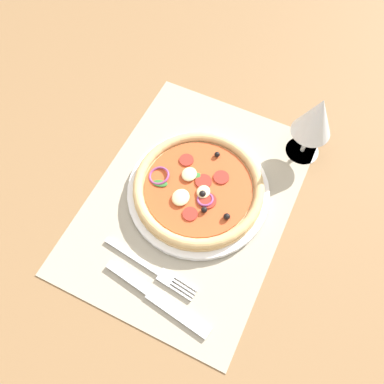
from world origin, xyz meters
TOP-DOWN VIEW (x-y plane):
  - ground_plane at (0.00, 0.00)cm, footprint 190.00×140.00cm
  - placemat at (0.00, 0.00)cm, footprint 47.42×34.50cm
  - plate at (-1.85, 0.67)cm, footprint 25.83×25.83cm
  - pizza at (-1.82, 0.64)cm, footprint 23.52×23.52cm
  - fork at (14.43, 0.23)cm, footprint 3.65×18.05cm
  - knife at (18.33, 2.96)cm, footprint 4.54×20.03cm
  - wine_glass at (-19.22, 14.84)cm, footprint 7.20×7.20cm

SIDE VIEW (x-z plane):
  - ground_plane at x=0.00cm, z-range -2.40..0.00cm
  - placemat at x=0.00cm, z-range 0.00..0.40cm
  - fork at x=14.43cm, z-range 0.40..0.84cm
  - knife at x=18.33cm, z-range 0.35..0.96cm
  - plate at x=-1.85cm, z-range 0.40..1.57cm
  - pizza at x=-1.82cm, z-range 1.39..3.91cm
  - wine_glass at x=-19.22cm, z-range 2.71..17.61cm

